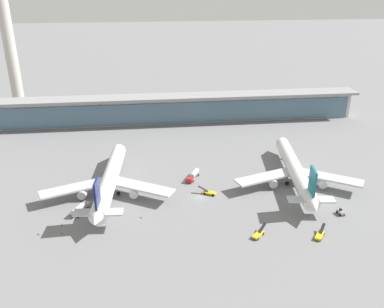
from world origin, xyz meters
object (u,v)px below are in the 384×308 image
object	(u,v)px
service_truck_mid_apron_yellow	(209,192)
safety_cone_echo	(62,225)
service_truck_under_wing_yellow	(320,235)
safety_cone_bravo	(97,219)
safety_cone_alpha	(141,217)
safety_cone_charlie	(62,233)
airliner_centre_stand	(296,171)
service_truck_at_far_stand_grey	(341,212)
control_tower	(8,35)
airliner_left_stand	(110,180)
safety_cone_delta	(38,234)
service_truck_near_nose_grey	(80,208)
service_truck_on_taxiway_yellow	(259,234)
service_truck_by_tail_red	(193,175)

from	to	relation	value
service_truck_mid_apron_yellow	safety_cone_echo	world-z (taller)	service_truck_mid_apron_yellow
service_truck_under_wing_yellow	safety_cone_bravo	size ratio (longest dim) A/B	8.83
safety_cone_alpha	safety_cone_charlie	bearing A→B (deg)	-166.00
airliner_centre_stand	safety_cone_bravo	size ratio (longest dim) A/B	89.01
service_truck_at_far_stand_grey	control_tower	size ratio (longest dim) A/B	0.04
service_truck_mid_apron_yellow	safety_cone_charlie	size ratio (longest dim) A/B	9.49
service_truck_under_wing_yellow	safety_cone_alpha	xyz separation A→B (m)	(-54.07, 17.16, -0.49)
service_truck_mid_apron_yellow	service_truck_at_far_stand_grey	xyz separation A→B (m)	(41.44, -18.63, 0.07)
airliner_left_stand	service_truck_mid_apron_yellow	world-z (taller)	airliner_left_stand
service_truck_under_wing_yellow	safety_cone_delta	xyz separation A→B (m)	(-85.41, 11.38, -0.49)
control_tower	safety_cone_alpha	distance (m)	149.17
control_tower	safety_cone_echo	xyz separation A→B (m)	(44.48, -126.21, -42.86)
service_truck_under_wing_yellow	service_truck_mid_apron_yellow	distance (m)	42.12
airliner_left_stand	safety_cone_echo	world-z (taller)	airliner_left_stand
service_truck_near_nose_grey	service_truck_under_wing_yellow	bearing A→B (deg)	-17.08
safety_cone_bravo	safety_cone_delta	distance (m)	18.23
safety_cone_alpha	safety_cone_bravo	world-z (taller)	same
service_truck_on_taxiway_yellow	safety_cone_charlie	world-z (taller)	service_truck_on_taxiway_yellow
safety_cone_echo	service_truck_on_taxiway_yellow	bearing A→B (deg)	-12.15
airliner_centre_stand	control_tower	bearing A→B (deg)	140.15
safety_cone_bravo	airliner_left_stand	bearing A→B (deg)	79.30
service_truck_by_tail_red	safety_cone_delta	xyz separation A→B (m)	(-51.83, -31.96, -1.39)
service_truck_under_wing_yellow	safety_cone_echo	size ratio (longest dim) A/B	8.83
service_truck_mid_apron_yellow	service_truck_by_tail_red	distance (m)	13.85
airliner_centre_stand	safety_cone_echo	distance (m)	85.96
service_truck_on_taxiway_yellow	safety_cone_alpha	world-z (taller)	service_truck_on_taxiway_yellow
service_truck_under_wing_yellow	safety_cone_charlie	world-z (taller)	service_truck_under_wing_yellow
airliner_left_stand	service_truck_at_far_stand_grey	distance (m)	80.75
service_truck_on_taxiway_yellow	safety_cone_echo	bearing A→B (deg)	167.85
airliner_centre_stand	safety_cone_charlie	distance (m)	86.40
airliner_left_stand	service_truck_near_nose_grey	xyz separation A→B (m)	(-9.22, -12.48, -3.52)
airliner_centre_stand	service_truck_near_nose_grey	world-z (taller)	airliner_centre_stand
service_truck_near_nose_grey	service_truck_mid_apron_yellow	bearing A→B (deg)	9.30
safety_cone_delta	safety_cone_charlie	bearing A→B (deg)	-2.33
service_truck_at_far_stand_grey	safety_cone_charlie	world-z (taller)	service_truck_at_far_stand_grey
airliner_centre_stand	service_truck_at_far_stand_grey	bearing A→B (deg)	-72.13
safety_cone_bravo	safety_cone_charlie	xyz separation A→B (m)	(-10.08, -6.66, 0.00)
safety_cone_bravo	safety_cone_charlie	bearing A→B (deg)	-146.57
service_truck_near_nose_grey	service_truck_under_wing_yellow	distance (m)	77.67
airliner_left_stand	service_truck_mid_apron_yellow	bearing A→B (deg)	-8.22
service_truck_at_far_stand_grey	service_truck_mid_apron_yellow	bearing A→B (deg)	155.79
safety_cone_bravo	service_truck_by_tail_red	bearing A→B (deg)	36.36
airliner_centre_stand	service_truck_under_wing_yellow	bearing A→B (deg)	-97.26
service_truck_on_taxiway_yellow	airliner_left_stand	bearing A→B (deg)	144.99
service_truck_mid_apron_yellow	service_truck_on_taxiway_yellow	xyz separation A→B (m)	(11.00, -27.50, 0.00)
service_truck_by_tail_red	airliner_left_stand	bearing A→B (deg)	-165.66
service_truck_on_taxiway_yellow	service_truck_by_tail_red	bearing A→B (deg)	110.46
airliner_centre_stand	service_truck_near_nose_grey	xyz separation A→B (m)	(-78.69, -12.20, -3.52)
service_truck_under_wing_yellow	safety_cone_delta	world-z (taller)	service_truck_under_wing_yellow
service_truck_near_nose_grey	safety_cone_delta	world-z (taller)	service_truck_near_nose_grey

